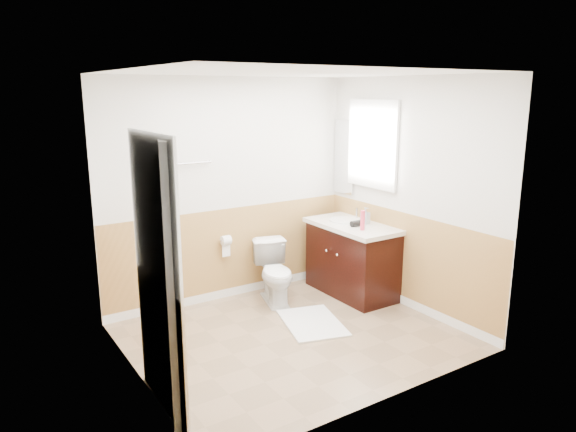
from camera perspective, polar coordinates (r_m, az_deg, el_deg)
floor at (r=5.37m, az=0.58°, el=-12.70°), size 3.00×3.00×0.00m
ceiling at (r=4.83m, az=0.65°, el=15.05°), size 3.00×3.00×0.00m
wall_back at (r=6.05m, az=-6.24°, el=2.72°), size 3.00×0.00×3.00m
wall_front at (r=3.97m, az=11.09°, el=-3.08°), size 3.00×0.00×3.00m
wall_left at (r=4.32m, az=-16.19°, el=-2.00°), size 0.00×3.00×3.00m
wall_right at (r=5.89m, az=12.85°, el=2.18°), size 0.00×3.00×3.00m
wainscot_back at (r=6.22m, az=-6.02°, el=-4.11°), size 3.00×0.00×3.00m
wainscot_front at (r=4.24m, az=10.52°, el=-12.81°), size 3.00×0.00×3.00m
wainscot_left at (r=4.58m, az=-15.43°, el=-11.08°), size 0.00×2.60×2.60m
wainscot_right at (r=6.07m, az=12.40°, el=-4.79°), size 0.00×2.60×2.60m
toilet at (r=6.06m, az=-1.36°, el=-6.08°), size 0.55×0.75×0.68m
bath_mat at (r=5.63m, az=2.60°, el=-11.32°), size 0.75×0.92×0.02m
vanity_cabinet at (r=6.33m, az=6.84°, el=-4.77°), size 0.55×1.10×0.80m
vanity_knob_left at (r=6.03m, az=5.29°, el=-4.16°), size 0.03×0.03×0.03m
vanity_knob_right at (r=6.18m, az=4.14°, el=-3.70°), size 0.03×0.03×0.03m
countertop at (r=6.20m, az=6.88°, el=-1.05°), size 0.60×1.15×0.05m
sink_basin at (r=6.31m, az=6.08°, el=-0.45°), size 0.36×0.36×0.02m
faucet at (r=6.41m, az=7.35°, el=0.28°), size 0.02×0.02×0.14m
lotion_bottle at (r=5.91m, az=7.97°, el=-0.46°), size 0.05×0.05×0.22m
soap_dispenser at (r=6.21m, az=8.24°, el=0.05°), size 0.11×0.11×0.19m
hair_dryer_body at (r=6.08m, az=7.31°, el=-0.78°), size 0.14×0.07×0.07m
hair_dryer_handle at (r=6.09m, az=6.85°, el=-1.02°), size 0.03×0.03×0.07m
mirror_panel at (r=6.63m, az=6.00°, el=6.28°), size 0.02×0.35×0.90m
window_frame at (r=6.22m, az=8.99°, el=7.58°), size 0.04×0.80×1.00m
window_glass at (r=6.23m, az=9.10°, el=7.58°), size 0.01×0.70×0.90m
door at (r=4.01m, az=-12.68°, el=-6.43°), size 0.29×0.78×2.04m
door_frame at (r=3.98m, az=-13.72°, el=-6.47°), size 0.02×0.92×2.10m
door_knob at (r=4.35m, az=-13.44°, el=-5.89°), size 0.06×0.06×0.06m
towel_bar at (r=5.72m, az=-11.02°, el=5.50°), size 0.62×0.02×0.02m
tp_holder_bar at (r=6.07m, az=-6.64°, el=-2.60°), size 0.14×0.02×0.02m
tp_roll at (r=6.07m, az=-6.64°, el=-2.60°), size 0.10×0.11×0.11m
tp_sheet at (r=6.10m, az=-6.61°, el=-3.59°), size 0.10×0.01×0.16m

